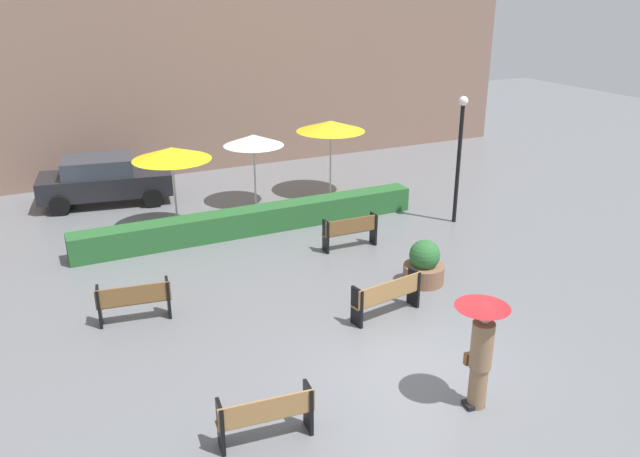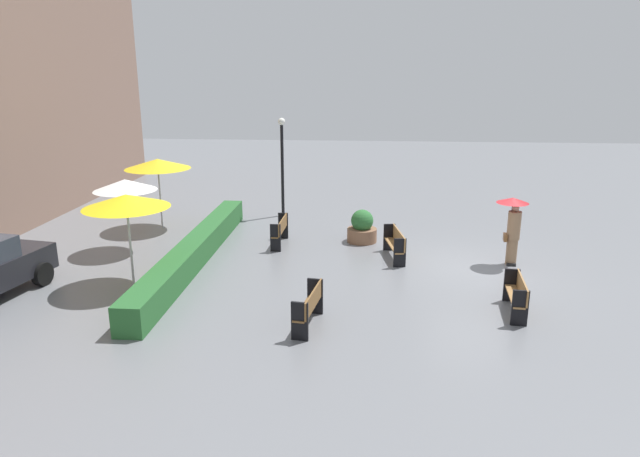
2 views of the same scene
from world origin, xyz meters
name	(u,v)px [view 2 (image 2 of 2)]	position (x,y,z in m)	size (l,w,h in m)	color
ground_plane	(476,267)	(0.00, 0.00, 0.00)	(60.00, 60.00, 0.00)	slate
bench_near_left	(517,293)	(-3.23, -0.35, 0.50)	(1.59, 0.52, 0.86)	#9E7242
bench_back_row	(281,229)	(1.76, 6.09, 0.54)	(1.60, 0.37, 0.91)	brown
bench_far_left	(310,305)	(-4.37, 4.52, 0.52)	(1.59, 0.59, 0.88)	brown
bench_mid_center	(396,242)	(0.66, 2.35, 0.51)	(1.77, 0.62, 0.88)	#9E7242
pedestrian_with_umbrella	(513,222)	(0.39, -1.04, 1.30)	(0.93, 0.93, 2.04)	#8C6B4C
planter_pot	(362,228)	(2.34, 3.40, 0.47)	(1.00, 1.00, 1.11)	brown
lamp_post	(282,157)	(5.64, 6.56, 2.36)	(0.28, 0.28, 3.84)	black
patio_umbrella_yellow	(126,201)	(-2.20, 9.52, 2.34)	(2.26, 2.26, 2.52)	silver
patio_umbrella_white	(125,185)	(0.74, 10.81, 2.15)	(1.95, 1.95, 2.33)	silver
patio_umbrella_yellow_far	(158,164)	(3.47, 10.73, 2.37)	(2.33, 2.33, 2.55)	silver
hedge_strip	(195,251)	(-0.22, 8.40, 0.37)	(10.32, 0.70, 0.73)	#28602D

